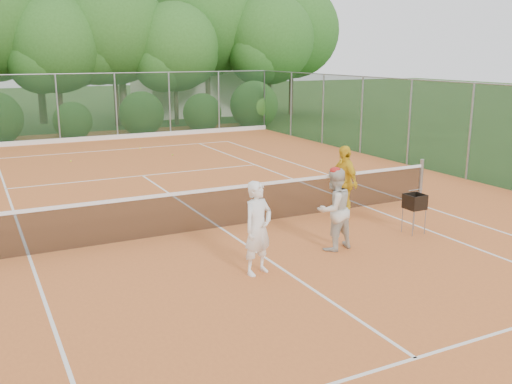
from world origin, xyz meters
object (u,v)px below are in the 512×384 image
player_center_grp (334,209)px  player_white (258,228)px  player_yellow (344,182)px  ball_hopper (415,202)px

player_center_grp → player_white: bearing=-166.3°
player_yellow → player_center_grp: bearing=-37.3°
player_white → player_yellow: bearing=15.4°
player_white → ball_hopper: (4.15, 0.55, -0.15)m
player_white → ball_hopper: player_white is taller
player_white → player_center_grp: 2.02m
player_center_grp → ball_hopper: bearing=2.1°
player_yellow → player_white: bearing=-53.7°
ball_hopper → player_white: bearing=-157.6°
ball_hopper → player_yellow: bearing=124.6°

